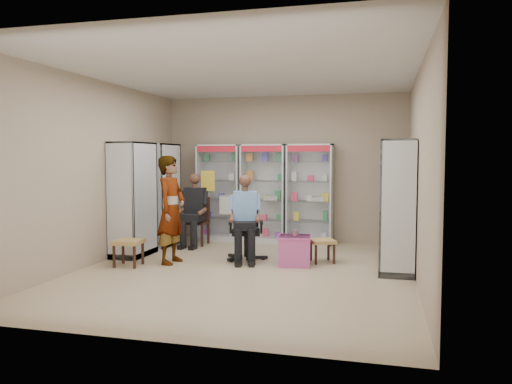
% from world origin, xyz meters
% --- Properties ---
extents(floor, '(6.00, 6.00, 0.00)m').
position_xyz_m(floor, '(0.00, 0.00, 0.00)').
color(floor, tan).
rests_on(floor, ground).
extents(room_shell, '(5.02, 6.02, 3.01)m').
position_xyz_m(room_shell, '(0.00, 0.00, 1.97)').
color(room_shell, tan).
rests_on(room_shell, ground).
extents(cabinet_back_left, '(0.90, 0.50, 2.00)m').
position_xyz_m(cabinet_back_left, '(-1.30, 2.73, 1.00)').
color(cabinet_back_left, '#AFB1B7').
rests_on(cabinet_back_left, floor).
extents(cabinet_back_mid, '(0.90, 0.50, 2.00)m').
position_xyz_m(cabinet_back_mid, '(-0.35, 2.73, 1.00)').
color(cabinet_back_mid, '#A0A4A7').
rests_on(cabinet_back_mid, floor).
extents(cabinet_back_right, '(0.90, 0.50, 2.00)m').
position_xyz_m(cabinet_back_right, '(0.60, 2.73, 1.00)').
color(cabinet_back_right, silver).
rests_on(cabinet_back_right, floor).
extents(cabinet_right_far, '(0.90, 0.50, 2.00)m').
position_xyz_m(cabinet_right_far, '(2.23, 1.60, 1.00)').
color(cabinet_right_far, '#A5A7AC').
rests_on(cabinet_right_far, floor).
extents(cabinet_right_near, '(0.90, 0.50, 2.00)m').
position_xyz_m(cabinet_right_near, '(2.23, 0.50, 1.00)').
color(cabinet_right_near, silver).
rests_on(cabinet_right_near, floor).
extents(cabinet_left_far, '(0.90, 0.50, 2.00)m').
position_xyz_m(cabinet_left_far, '(-2.23, 1.80, 1.00)').
color(cabinet_left_far, '#B0B3B7').
rests_on(cabinet_left_far, floor).
extents(cabinet_left_near, '(0.90, 0.50, 2.00)m').
position_xyz_m(cabinet_left_near, '(-2.23, 0.70, 1.00)').
color(cabinet_left_near, silver).
rests_on(cabinet_left_near, floor).
extents(wooden_chair, '(0.42, 0.42, 0.94)m').
position_xyz_m(wooden_chair, '(-1.55, 2.00, 0.47)').
color(wooden_chair, black).
rests_on(wooden_chair, floor).
extents(seated_customer, '(0.44, 0.60, 1.34)m').
position_xyz_m(seated_customer, '(-1.55, 1.95, 0.67)').
color(seated_customer, black).
rests_on(seated_customer, floor).
extents(office_chair, '(0.71, 0.71, 1.07)m').
position_xyz_m(office_chair, '(-0.21, 0.83, 0.53)').
color(office_chair, black).
rests_on(office_chair, floor).
extents(seated_shopkeeper, '(0.59, 0.71, 1.36)m').
position_xyz_m(seated_shopkeeper, '(-0.21, 0.78, 0.68)').
color(seated_shopkeeper, '#6FAFDB').
rests_on(seated_shopkeeper, floor).
extents(pink_trunk, '(0.55, 0.53, 0.48)m').
position_xyz_m(pink_trunk, '(0.66, 0.63, 0.24)').
color(pink_trunk, '#AD4594').
rests_on(pink_trunk, floor).
extents(tea_glass, '(0.07, 0.07, 0.10)m').
position_xyz_m(tea_glass, '(0.66, 0.64, 0.53)').
color(tea_glass, '#5F2A08').
rests_on(tea_glass, pink_trunk).
extents(woven_stool_a, '(0.50, 0.50, 0.38)m').
position_xyz_m(woven_stool_a, '(1.07, 0.95, 0.19)').
color(woven_stool_a, '#A18444').
rests_on(woven_stool_a, floor).
extents(woven_stool_b, '(0.46, 0.46, 0.42)m').
position_xyz_m(woven_stool_b, '(-1.90, -0.09, 0.21)').
color(woven_stool_b, olive).
rests_on(woven_stool_b, floor).
extents(standing_man, '(0.46, 0.67, 1.76)m').
position_xyz_m(standing_man, '(-1.32, 0.29, 0.88)').
color(standing_man, gray).
rests_on(standing_man, floor).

